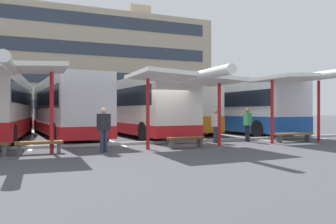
# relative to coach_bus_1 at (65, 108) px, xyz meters

# --- Properties ---
(ground_plane) EXTENTS (160.00, 160.00, 0.00)m
(ground_plane) POSITION_rel_coach_bus_1_xyz_m (3.87, -6.41, -1.72)
(ground_plane) COLOR #47474C
(terminal_building) EXTENTS (36.65, 13.60, 17.57)m
(terminal_building) POSITION_rel_coach_bus_1_xyz_m (3.91, 28.78, 5.69)
(terminal_building) COLOR tan
(terminal_building) RESTS_ON ground
(coach_bus_1) EXTENTS (3.63, 12.04, 3.65)m
(coach_bus_1) POSITION_rel_coach_bus_1_xyz_m (0.00, 0.00, 0.00)
(coach_bus_1) COLOR silver
(coach_bus_1) RESTS_ON ground
(coach_bus_2) EXTENTS (3.63, 12.61, 3.70)m
(coach_bus_2) POSITION_rel_coach_bus_1_xyz_m (4.11, -0.13, 0.03)
(coach_bus_2) COLOR silver
(coach_bus_2) RESTS_ON ground
(coach_bus_3) EXTENTS (3.59, 10.41, 3.57)m
(coach_bus_3) POSITION_rel_coach_bus_1_xyz_m (7.82, 1.38, -0.09)
(coach_bus_3) COLOR silver
(coach_bus_3) RESTS_ON ground
(coach_bus_4) EXTENTS (3.15, 12.43, 3.64)m
(coach_bus_4) POSITION_rel_coach_bus_1_xyz_m (11.22, -0.16, -0.06)
(coach_bus_4) COLOR silver
(coach_bus_4) RESTS_ON ground
(lane_stripe_1) EXTENTS (0.16, 14.00, 0.01)m
(lane_stripe_1) POSITION_rel_coach_bus_1_xyz_m (-1.77, 0.30, -1.72)
(lane_stripe_1) COLOR white
(lane_stripe_1) RESTS_ON ground
(lane_stripe_2) EXTENTS (0.16, 14.00, 0.01)m
(lane_stripe_2) POSITION_rel_coach_bus_1_xyz_m (1.99, 0.30, -1.72)
(lane_stripe_2) COLOR white
(lane_stripe_2) RESTS_ON ground
(lane_stripe_3) EXTENTS (0.16, 14.00, 0.01)m
(lane_stripe_3) POSITION_rel_coach_bus_1_xyz_m (5.76, 0.30, -1.72)
(lane_stripe_3) COLOR white
(lane_stripe_3) RESTS_ON ground
(lane_stripe_4) EXTENTS (0.16, 14.00, 0.01)m
(lane_stripe_4) POSITION_rel_coach_bus_1_xyz_m (9.52, 0.30, -1.72)
(lane_stripe_4) COLOR white
(lane_stripe_4) RESTS_ON ground
(lane_stripe_5) EXTENTS (0.16, 14.00, 0.01)m
(lane_stripe_5) POSITION_rel_coach_bus_1_xyz_m (13.29, 0.30, -1.72)
(lane_stripe_5) COLOR white
(lane_stripe_5) RESTS_ON ground
(waiting_shelter_0) EXTENTS (3.64, 4.18, 3.19)m
(waiting_shelter_0) POSITION_rel_coach_bus_1_xyz_m (-2.34, -7.87, 1.21)
(waiting_shelter_0) COLOR red
(waiting_shelter_0) RESTS_ON ground
(bench_1) EXTENTS (1.61, 0.43, 0.45)m
(bench_1) POSITION_rel_coach_bus_1_xyz_m (-1.44, -7.64, -1.39)
(bench_1) COLOR brown
(bench_1) RESTS_ON ground
(waiting_shelter_1) EXTENTS (4.27, 5.09, 3.10)m
(waiting_shelter_1) POSITION_rel_coach_bus_1_xyz_m (4.21, -8.09, 1.11)
(waiting_shelter_1) COLOR red
(waiting_shelter_1) RESTS_ON ground
(bench_2) EXTENTS (1.59, 0.44, 0.45)m
(bench_2) POSITION_rel_coach_bus_1_xyz_m (4.21, -7.90, -1.39)
(bench_2) COLOR brown
(bench_2) RESTS_ON ground
(waiting_shelter_2) EXTENTS (3.89, 5.07, 3.30)m
(waiting_shelter_2) POSITION_rel_coach_bus_1_xyz_m (10.18, -8.04, 1.33)
(waiting_shelter_2) COLOR red
(waiting_shelter_2) RESTS_ON ground
(bench_3) EXTENTS (1.96, 0.65, 0.45)m
(bench_3) POSITION_rel_coach_bus_1_xyz_m (10.18, -7.58, -1.38)
(bench_3) COLOR brown
(bench_3) RESTS_ON ground
(platform_kerb) EXTENTS (44.00, 0.24, 0.12)m
(platform_kerb) POSITION_rel_coach_bus_1_xyz_m (3.87, -5.76, -1.66)
(platform_kerb) COLOR #ADADA8
(platform_kerb) RESTS_ON ground
(waiting_passenger_0) EXTENTS (0.52, 0.40, 1.65)m
(waiting_passenger_0) POSITION_rel_coach_bus_1_xyz_m (0.76, -8.13, -0.78)
(waiting_passenger_0) COLOR #33384C
(waiting_passenger_0) RESTS_ON ground
(waiting_passenger_1) EXTENTS (0.31, 0.51, 1.65)m
(waiting_passenger_1) POSITION_rel_coach_bus_1_xyz_m (8.18, -6.60, -0.77)
(waiting_passenger_1) COLOR black
(waiting_passenger_1) RESTS_ON ground
(waiting_passenger_2) EXTENTS (0.51, 0.43, 1.59)m
(waiting_passenger_2) POSITION_rel_coach_bus_1_xyz_m (6.42, -6.52, -0.82)
(waiting_passenger_2) COLOR #33384C
(waiting_passenger_2) RESTS_ON ground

